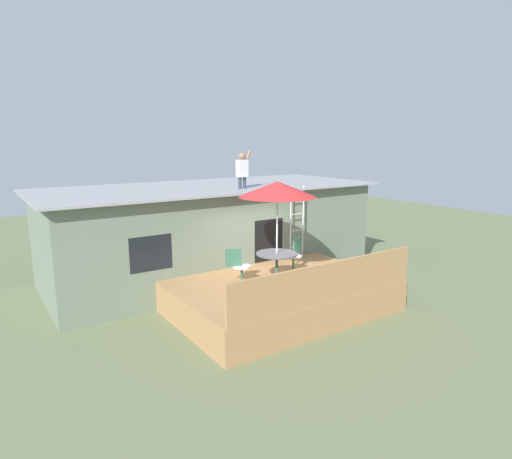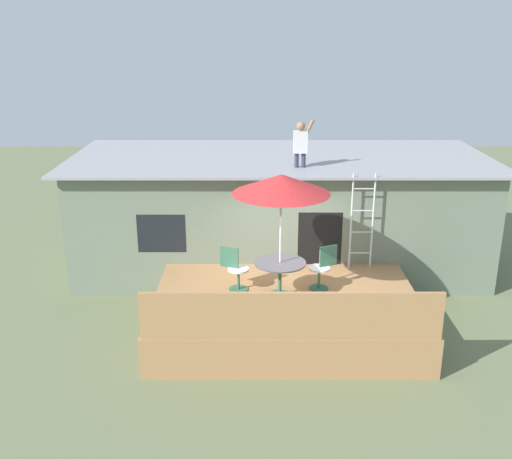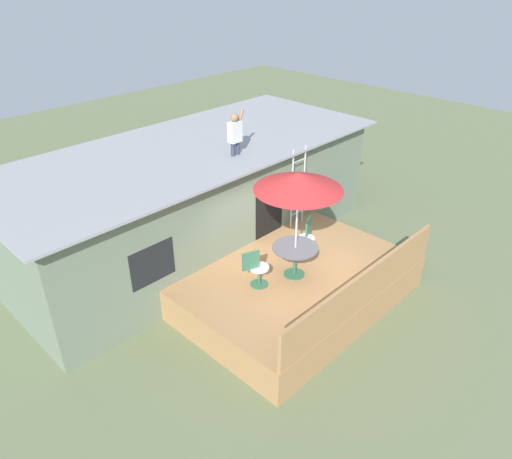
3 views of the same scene
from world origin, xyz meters
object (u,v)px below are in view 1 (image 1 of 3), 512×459
Objects in this scene: patio_table at (277,259)px; step_ladder at (297,222)px; patio_chair_left at (239,267)px; person_figure at (242,168)px; patio_umbrella at (277,189)px; patio_chair_right at (295,256)px.

patio_table is 2.46m from step_ladder.
person_figure is at bearing 75.66° from patio_chair_left.
person_figure is (0.55, 2.46, 0.37)m from patio_umbrella.
patio_table is 3.30m from person_figure.
patio_table is 1.76m from patio_umbrella.
person_figure is at bearing 77.50° from patio_umbrella.
patio_chair_right is (-0.98, -1.12, -0.64)m from step_ladder.
patio_chair_right is at bearing -80.36° from person_figure.
patio_chair_left is (-2.79, -1.18, -0.64)m from step_ladder.
patio_chair_left reaches higher than patio_table.
person_figure reaches higher than patio_chair_left.
person_figure is (0.55, 2.46, 2.13)m from patio_table.
person_figure reaches higher than patio_table.
patio_chair_left is at bearing -157.03° from step_ladder.
patio_umbrella is 2.71m from step_ladder.
patio_umbrella is at bearing -0.00° from patio_chair_right.
person_figure is 3.43m from patio_chair_left.
step_ladder is at bearing 38.96° from patio_umbrella.
patio_umbrella is at bearing -102.50° from person_figure.
patio_chair_right is at bearing -131.01° from step_ladder.
person_figure is at bearing 77.50° from patio_table.
patio_chair_right is at bearing 21.92° from patio_chair_left.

